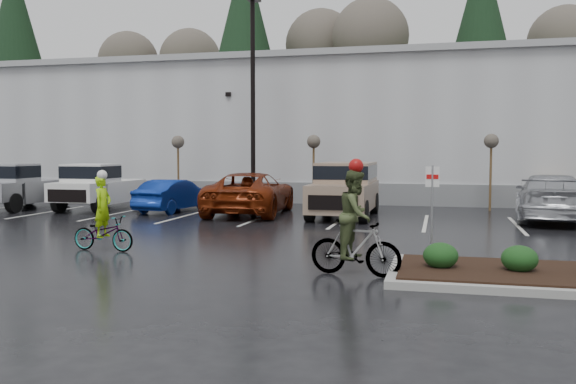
% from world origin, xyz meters
% --- Properties ---
extents(ground, '(120.00, 120.00, 0.00)m').
position_xyz_m(ground, '(0.00, 0.00, 0.00)').
color(ground, black).
rests_on(ground, ground).
extents(warehouse, '(60.50, 15.50, 7.20)m').
position_xyz_m(warehouse, '(0.00, 21.99, 3.65)').
color(warehouse, silver).
rests_on(warehouse, ground).
extents(wooded_ridge, '(80.00, 25.00, 6.00)m').
position_xyz_m(wooded_ridge, '(0.00, 45.00, 3.00)').
color(wooded_ridge, '#243F1A').
rests_on(wooded_ridge, ground).
extents(lamppost, '(0.50, 1.00, 9.22)m').
position_xyz_m(lamppost, '(-4.00, 12.00, 5.69)').
color(lamppost, black).
rests_on(lamppost, ground).
extents(sapling_west, '(0.60, 0.60, 3.20)m').
position_xyz_m(sapling_west, '(-8.00, 13.00, 2.73)').
color(sapling_west, '#46331C').
rests_on(sapling_west, ground).
extents(sapling_mid, '(0.60, 0.60, 3.20)m').
position_xyz_m(sapling_mid, '(-1.50, 13.00, 2.73)').
color(sapling_mid, '#46331C').
rests_on(sapling_mid, ground).
extents(sapling_east, '(0.60, 0.60, 3.20)m').
position_xyz_m(sapling_east, '(6.00, 13.00, 2.73)').
color(sapling_east, '#46331C').
rests_on(sapling_east, ground).
extents(pallet_stack_a, '(1.20, 1.20, 1.35)m').
position_xyz_m(pallet_stack_a, '(8.50, 14.00, 0.68)').
color(pallet_stack_a, '#46331C').
rests_on(pallet_stack_a, ground).
extents(shrub_a, '(0.70, 0.70, 0.52)m').
position_xyz_m(shrub_a, '(4.00, -1.00, 0.41)').
color(shrub_a, '#133816').
rests_on(shrub_a, curb_island).
extents(shrub_b, '(0.70, 0.70, 0.52)m').
position_xyz_m(shrub_b, '(5.50, -1.00, 0.41)').
color(shrub_b, '#133816').
rests_on(shrub_b, curb_island).
extents(fire_lane_sign, '(0.30, 0.05, 2.20)m').
position_xyz_m(fire_lane_sign, '(3.80, 0.20, 1.41)').
color(fire_lane_sign, gray).
rests_on(fire_lane_sign, ground).
extents(pickup_silver, '(2.10, 5.20, 1.96)m').
position_xyz_m(pickup_silver, '(-13.51, 9.19, 0.98)').
color(pickup_silver, '#A4A6AC').
rests_on(pickup_silver, ground).
extents(pickup_white, '(2.10, 5.20, 1.96)m').
position_xyz_m(pickup_white, '(-10.07, 9.81, 0.98)').
color(pickup_white, white).
rests_on(pickup_white, ground).
extents(car_blue, '(1.93, 4.18, 1.33)m').
position_xyz_m(car_blue, '(-6.65, 9.53, 0.66)').
color(car_blue, navy).
rests_on(car_blue, ground).
extents(car_red, '(3.16, 6.11, 1.65)m').
position_xyz_m(car_red, '(-3.29, 9.37, 0.82)').
color(car_red, maroon).
rests_on(car_red, ground).
extents(suv_tan, '(2.20, 5.10, 2.06)m').
position_xyz_m(suv_tan, '(0.46, 9.23, 1.03)').
color(suv_tan, gray).
rests_on(suv_tan, ground).
extents(car_far_silver, '(3.01, 5.99, 1.67)m').
position_xyz_m(car_far_silver, '(7.80, 9.72, 0.83)').
color(car_far_silver, '#B3B6BC').
rests_on(car_far_silver, ground).
extents(cyclist_hivis, '(1.70, 0.67, 2.04)m').
position_xyz_m(cyclist_hivis, '(-4.24, 0.09, 0.64)').
color(cyclist_hivis, '#3F3F44').
rests_on(cyclist_hivis, ground).
extents(cyclist_olive, '(1.89, 0.94, 2.37)m').
position_xyz_m(cyclist_olive, '(2.33, -1.41, 0.86)').
color(cyclist_olive, '#3F3F44').
rests_on(cyclist_olive, ground).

